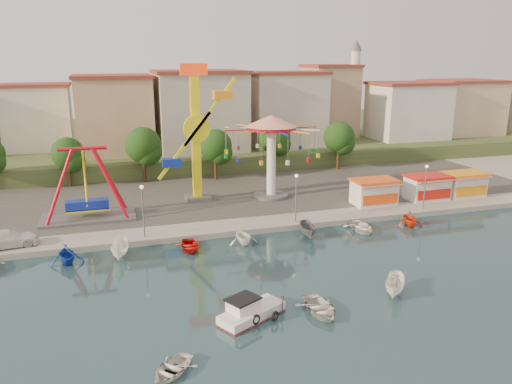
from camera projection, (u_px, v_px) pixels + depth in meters
name	position (u px, v px, depth m)	size (l,w,h in m)	color
ground	(261.00, 288.00, 39.75)	(200.00, 200.00, 0.00)	#15343B
quay_deck	(165.00, 150.00, 96.89)	(200.00, 100.00, 0.60)	#9E998E
asphalt_pad	(194.00, 189.00, 67.28)	(90.00, 28.00, 0.01)	#4C4944
hill_terrace	(162.00, 140.00, 101.19)	(200.00, 60.00, 3.00)	#384C26
pirate_ship_ride	(86.00, 185.00, 53.93)	(10.00, 5.00, 8.00)	#59595E
kamikaze_tower	(199.00, 137.00, 59.95)	(6.60, 3.10, 16.50)	#59595E
wave_swinger	(271.00, 138.00, 61.35)	(11.60, 11.60, 10.40)	#59595E
booth_left	(374.00, 192.00, 59.88)	(5.40, 3.78, 3.08)	white
booth_mid	(427.00, 187.00, 61.98)	(5.40, 3.78, 3.08)	white
booth_right	(463.00, 184.00, 63.50)	(5.40, 3.78, 3.08)	white
lamp_post_1	(143.00, 213.00, 48.68)	(0.14, 0.14, 5.00)	#59595E
lamp_post_2	(296.00, 199.00, 53.19)	(0.14, 0.14, 5.00)	#59595E
lamp_post_3	(425.00, 188.00, 57.70)	(0.14, 0.14, 5.00)	#59595E
tree_1	(68.00, 153.00, 67.32)	(4.35, 4.35, 6.80)	#382314
tree_2	(143.00, 145.00, 69.55)	(5.02, 5.02, 7.85)	#382314
tree_3	(215.00, 146.00, 71.14)	(4.68, 4.68, 7.32)	#382314
tree_4	(275.00, 138.00, 76.67)	(4.86, 4.86, 7.60)	#382314
tree_5	(339.00, 137.00, 77.82)	(4.83, 4.83, 7.54)	#382314
building_1	(36.00, 125.00, 79.24)	(12.33, 9.01, 8.63)	silver
building_2	(121.00, 114.00, 83.14)	(11.95, 9.28, 11.23)	tan
building_3	(206.00, 119.00, 84.38)	(12.59, 10.50, 9.20)	beige
building_4	(275.00, 114.00, 91.31)	(10.75, 9.23, 9.24)	beige
building_5	(345.00, 108.00, 93.08)	(12.77, 10.96, 11.21)	tan
building_6	(405.00, 104.00, 94.82)	(8.23, 8.98, 12.36)	silver
building_7	(441.00, 109.00, 103.19)	(11.59, 10.93, 8.76)	beige
minaret	(354.00, 85.00, 96.46)	(2.80, 2.80, 18.00)	silver
cabin_motorboat	(250.00, 313.00, 34.97)	(5.30, 4.01, 1.76)	white
rowboat_a	(320.00, 308.00, 35.74)	(2.83, 3.96, 0.82)	silver
rowboat_b	(172.00, 368.00, 28.92)	(2.29, 3.21, 0.67)	silver
skiff	(395.00, 286.00, 38.46)	(1.40, 3.71, 1.43)	white
van	(7.00, 239.00, 46.51)	(2.25, 5.54, 1.61)	white
moored_boat_1	(66.00, 254.00, 44.31)	(2.86, 3.32, 1.75)	#1337AA
moored_boat_2	(120.00, 249.00, 45.64)	(1.48, 3.94, 1.52)	white
moored_boat_3	(190.00, 246.00, 47.55)	(2.57, 3.60, 0.75)	red
moored_boat_4	(243.00, 236.00, 48.91)	(2.80, 3.25, 1.71)	white
moored_boat_5	(308.00, 230.00, 50.89)	(1.40, 3.72, 1.44)	#5E5D62
moored_boat_6	(362.00, 227.00, 52.70)	(2.95, 4.13, 0.86)	white
moored_boat_7	(410.00, 218.00, 54.24)	(2.69, 3.11, 1.64)	red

